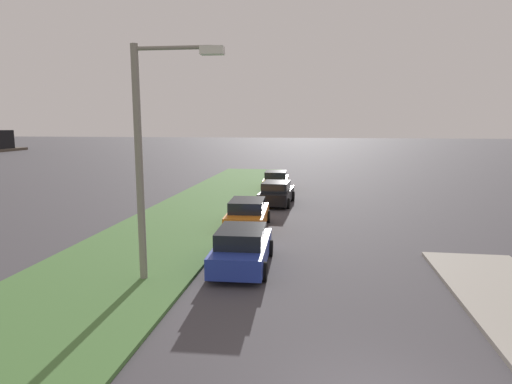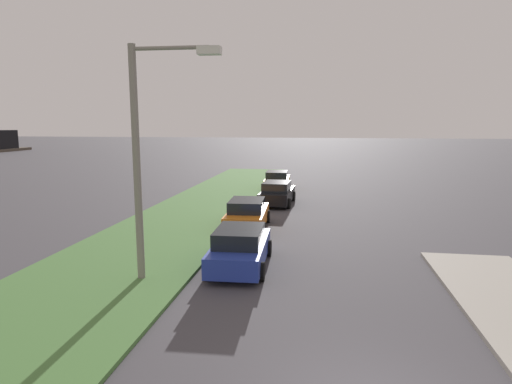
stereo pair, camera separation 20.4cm
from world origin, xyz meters
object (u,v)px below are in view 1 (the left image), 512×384
parked_car_orange (248,214)px  parked_car_black (276,193)px  parked_car_yellow (276,181)px  parked_car_blue (242,248)px  streetlight (149,147)px

parked_car_orange → parked_car_black: 6.70m
parked_car_black → parked_car_yellow: size_ratio=1.00×
parked_car_blue → parked_car_black: (12.36, -0.02, 0.00)m
streetlight → parked_car_yellow: bearing=-5.5°
parked_car_blue → parked_car_black: bearing=-2.3°
parked_car_black → parked_car_orange: bearing=175.9°
parked_car_blue → parked_car_black: size_ratio=1.00×
parked_car_orange → parked_car_black: bearing=-9.4°
parked_car_blue → parked_car_orange: bearing=5.2°
parked_car_black → parked_car_yellow: (6.13, 0.64, 0.00)m
parked_car_yellow → parked_car_orange: bearing=177.2°
streetlight → parked_car_orange: bearing=-13.6°
parked_car_orange → parked_car_blue: bearing=-175.4°
parked_car_orange → parked_car_yellow: (12.78, -0.12, 0.00)m
parked_car_yellow → streetlight: 20.77m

